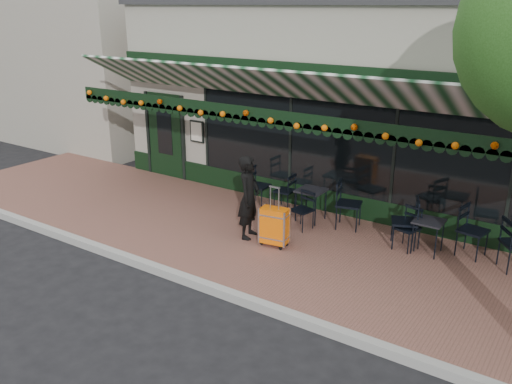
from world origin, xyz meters
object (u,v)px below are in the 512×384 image
Objects in this scene: woman at (249,197)px; cafe_table_b at (311,193)px; cafe_table_a at (429,224)px; chair_b_right at (349,205)px; chair_a_left at (404,222)px; chair_b_left at (285,191)px; suitcase at (274,226)px; chair_solo at (259,186)px; chair_b_front at (302,210)px; chair_a_right at (473,231)px; chair_a_front at (407,229)px.

woman is 1.58m from cafe_table_b.
cafe_table_a is 0.63× the size of chair_b_right.
chair_a_left is 2.93m from chair_b_left.
chair_a_left is at bearing -78.78° from woman.
suitcase is 1.85× the size of cafe_table_a.
chair_solo is (-2.25, 0.07, -0.05)m from chair_b_right.
chair_a_right is at bearing 22.60° from chair_b_front.
suitcase is at bearing -141.76° from chair_solo.
woman is 2.60× the size of cafe_table_a.
chair_b_right is at bearing -123.85° from chair_a_left.
chair_a_right is at bearing 17.91° from suitcase.
woman reaches higher than chair_a_front.
chair_a_front is (0.09, -0.09, -0.08)m from chair_a_left.
woman is 3.39m from cafe_table_a.
cafe_table_a is at bearing 18.75° from suitcase.
chair_solo is at bearing 100.21° from chair_a_right.
chair_b_front is at bearing -103.17° from chair_a_left.
suitcase is 1.54m from cafe_table_b.
chair_b_front is at bearing 111.66° from chair_a_right.
chair_solo reaches higher than cafe_table_b.
suitcase is 1.43× the size of chair_a_front.
chair_b_front is 1.63m from chair_solo.
chair_a_right is 0.95× the size of chair_b_right.
chair_b_right is 1.11× the size of chair_solo.
chair_b_left is at bearing 68.82° from chair_b_right.
chair_a_right is at bearing -81.97° from woman.
chair_b_left reaches higher than cafe_table_b.
chair_a_right is (1.17, 0.30, -0.01)m from chair_a_left.
cafe_table_b is at bearing 82.47° from suitcase.
chair_b_right reaches higher than cafe_table_a.
chair_a_front is (-0.37, -0.07, -0.16)m from cafe_table_a.
chair_b_right reaches higher than cafe_table_b.
chair_solo is (-1.46, 1.66, 0.06)m from suitcase.
suitcase is at bearing -88.43° from cafe_table_b.
chair_a_right is 1.15m from chair_a_front.
chair_b_left is 1.66m from chair_b_right.
chair_solo is (-1.42, 0.13, -0.16)m from cafe_table_b.
suitcase is 1.23× the size of chair_a_right.
cafe_table_b is at bearing 109.80° from chair_b_front.
cafe_table_a is 3.40m from chair_b_left.
chair_a_front is (2.77, 1.17, -0.41)m from woman.
chair_b_right is (-1.34, 0.34, 0.09)m from chair_a_front.
chair_b_front is at bearing -81.57° from cafe_table_b.
chair_a_right is 1.21× the size of chair_b_front.
chair_a_left is at bearing -115.34° from chair_b_right.
chair_a_right is 4.07m from chair_b_left.
chair_solo is at bearing 175.19° from cafe_table_a.
suitcase is at bearing 127.45° from chair_a_right.
woman is 4.18m from chair_a_right.
chair_b_left is 0.82× the size of chair_b_right.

